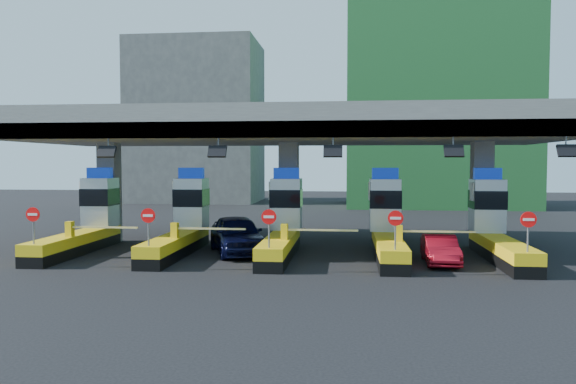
# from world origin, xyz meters

# --- Properties ---
(ground) EXTENTS (120.00, 120.00, 0.00)m
(ground) POSITION_xyz_m (0.00, 0.00, 0.00)
(ground) COLOR black
(ground) RESTS_ON ground
(toll_canopy) EXTENTS (28.00, 12.09, 7.00)m
(toll_canopy) POSITION_xyz_m (0.00, 2.87, 6.13)
(toll_canopy) COLOR slate
(toll_canopy) RESTS_ON ground
(toll_lane_far_left) EXTENTS (4.43, 8.00, 4.16)m
(toll_lane_far_left) POSITION_xyz_m (-10.00, 0.28, 1.40)
(toll_lane_far_left) COLOR black
(toll_lane_far_left) RESTS_ON ground
(toll_lane_left) EXTENTS (4.43, 8.00, 4.16)m
(toll_lane_left) POSITION_xyz_m (-5.00, 0.28, 1.40)
(toll_lane_left) COLOR black
(toll_lane_left) RESTS_ON ground
(toll_lane_center) EXTENTS (4.43, 8.00, 4.16)m
(toll_lane_center) POSITION_xyz_m (0.00, 0.28, 1.40)
(toll_lane_center) COLOR black
(toll_lane_center) RESTS_ON ground
(toll_lane_right) EXTENTS (4.43, 8.00, 4.16)m
(toll_lane_right) POSITION_xyz_m (5.00, 0.28, 1.40)
(toll_lane_right) COLOR black
(toll_lane_right) RESTS_ON ground
(toll_lane_far_right) EXTENTS (4.43, 8.00, 4.16)m
(toll_lane_far_right) POSITION_xyz_m (10.00, 0.28, 1.40)
(toll_lane_far_right) COLOR black
(toll_lane_far_right) RESTS_ON ground
(bg_building_scaffold) EXTENTS (18.00, 12.00, 28.00)m
(bg_building_scaffold) POSITION_xyz_m (12.00, 32.00, 14.00)
(bg_building_scaffold) COLOR #1E5926
(bg_building_scaffold) RESTS_ON ground
(bg_building_concrete) EXTENTS (14.00, 10.00, 18.00)m
(bg_building_concrete) POSITION_xyz_m (-14.00, 36.00, 9.00)
(bg_building_concrete) COLOR #4C4C49
(bg_building_concrete) RESTS_ON ground
(van) EXTENTS (4.02, 5.86, 1.85)m
(van) POSITION_xyz_m (-2.20, -0.08, 0.93)
(van) COLOR black
(van) RESTS_ON ground
(red_car) EXTENTS (1.42, 3.87, 1.27)m
(red_car) POSITION_xyz_m (7.16, -1.90, 0.63)
(red_car) COLOR maroon
(red_car) RESTS_ON ground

